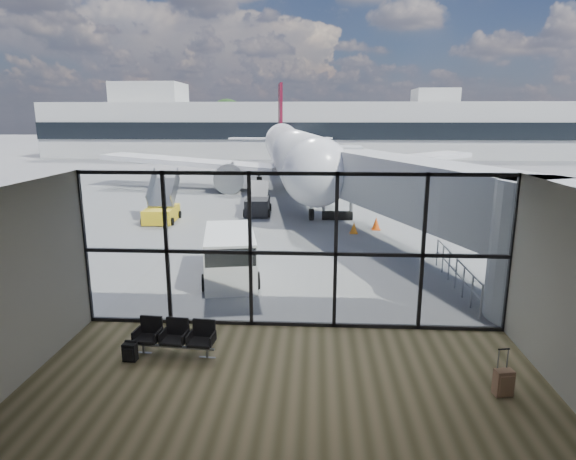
# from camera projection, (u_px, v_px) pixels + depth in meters

# --- Properties ---
(ground) EXTENTS (220.00, 220.00, 0.00)m
(ground) POSITION_uv_depth(u_px,v_px,m) (311.00, 172.00, 52.88)
(ground) COLOR slate
(ground) RESTS_ON ground
(lounge_shell) EXTENTS (12.02, 8.01, 4.51)m
(lounge_shell) POSITION_uv_depth(u_px,v_px,m) (280.00, 302.00, 8.74)
(lounge_shell) COLOR brown
(lounge_shell) RESTS_ON ground
(glass_curtain_wall) EXTENTS (12.10, 0.12, 4.50)m
(glass_curtain_wall) POSITION_uv_depth(u_px,v_px,m) (293.00, 252.00, 13.50)
(glass_curtain_wall) COLOR white
(glass_curtain_wall) RESTS_ON ground
(jet_bridge) EXTENTS (8.00, 16.50, 4.33)m
(jet_bridge) POSITION_uv_depth(u_px,v_px,m) (419.00, 195.00, 19.97)
(jet_bridge) COLOR #A2A5A7
(jet_bridge) RESTS_ON ground
(apron_railing) EXTENTS (0.06, 5.46, 1.11)m
(apron_railing) POSITION_uv_depth(u_px,v_px,m) (456.00, 269.00, 16.93)
(apron_railing) COLOR gray
(apron_railing) RESTS_ON ground
(far_terminal) EXTENTS (80.00, 12.20, 11.00)m
(far_terminal) POSITION_uv_depth(u_px,v_px,m) (309.00, 129.00, 73.30)
(far_terminal) COLOR #B5B5B0
(far_terminal) RESTS_ON ground
(tree_0) EXTENTS (4.95, 4.95, 7.12)m
(tree_0) POSITION_uv_depth(u_px,v_px,m) (60.00, 124.00, 85.50)
(tree_0) COLOR #382619
(tree_0) RESTS_ON ground
(tree_1) EXTENTS (5.61, 5.61, 8.07)m
(tree_1) POSITION_uv_depth(u_px,v_px,m) (93.00, 121.00, 85.01)
(tree_1) COLOR #382619
(tree_1) RESTS_ON ground
(tree_2) EXTENTS (6.27, 6.27, 9.03)m
(tree_2) POSITION_uv_depth(u_px,v_px,m) (126.00, 117.00, 84.52)
(tree_2) COLOR #382619
(tree_2) RESTS_ON ground
(tree_3) EXTENTS (4.95, 4.95, 7.12)m
(tree_3) POSITION_uv_depth(u_px,v_px,m) (160.00, 125.00, 84.47)
(tree_3) COLOR #382619
(tree_3) RESTS_ON ground
(tree_4) EXTENTS (5.61, 5.61, 8.07)m
(tree_4) POSITION_uv_depth(u_px,v_px,m) (193.00, 121.00, 83.98)
(tree_4) COLOR #382619
(tree_4) RESTS_ON ground
(tree_5) EXTENTS (6.27, 6.27, 9.03)m
(tree_5) POSITION_uv_depth(u_px,v_px,m) (227.00, 117.00, 83.49)
(tree_5) COLOR #382619
(tree_5) RESTS_ON ground
(seating_row) EXTENTS (2.08, 0.75, 0.92)m
(seating_row) POSITION_uv_depth(u_px,v_px,m) (176.00, 335.00, 12.26)
(seating_row) COLOR gray
(seating_row) RESTS_ON ground
(backpack) EXTENTS (0.35, 0.33, 0.51)m
(backpack) POSITION_uv_depth(u_px,v_px,m) (130.00, 352.00, 11.93)
(backpack) COLOR black
(backpack) RESTS_ON ground
(suitcase) EXTENTS (0.43, 0.34, 1.06)m
(suitcase) POSITION_uv_depth(u_px,v_px,m) (504.00, 382.00, 10.42)
(suitcase) COLOR #8B654D
(suitcase) RESTS_ON ground
(airliner) EXTENTS (32.57, 37.91, 9.79)m
(airliner) POSITION_uv_depth(u_px,v_px,m) (291.00, 152.00, 41.81)
(airliner) COLOR white
(airliner) RESTS_ON ground
(service_van) EXTENTS (2.60, 4.38, 1.79)m
(service_van) POSITION_uv_depth(u_px,v_px,m) (230.00, 255.00, 17.88)
(service_van) COLOR white
(service_van) RESTS_ON ground
(belt_loader) EXTENTS (1.72, 4.01, 1.82)m
(belt_loader) POSITION_uv_depth(u_px,v_px,m) (258.00, 204.00, 30.11)
(belt_loader) COLOR black
(belt_loader) RESTS_ON ground
(mobile_stairs) EXTENTS (1.96, 3.43, 2.34)m
(mobile_stairs) POSITION_uv_depth(u_px,v_px,m) (162.00, 212.00, 27.92)
(mobile_stairs) COLOR yellow
(mobile_stairs) RESTS_ON ground
(traffic_cone_b) EXTENTS (0.47, 0.47, 0.67)m
(traffic_cone_b) POSITION_uv_depth(u_px,v_px,m) (376.00, 224.00, 25.92)
(traffic_cone_b) COLOR #FF540D
(traffic_cone_b) RESTS_ON ground
(traffic_cone_c) EXTENTS (0.42, 0.42, 0.60)m
(traffic_cone_c) POSITION_uv_depth(u_px,v_px,m) (354.00, 228.00, 25.11)
(traffic_cone_c) COLOR orange
(traffic_cone_c) RESTS_ON ground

